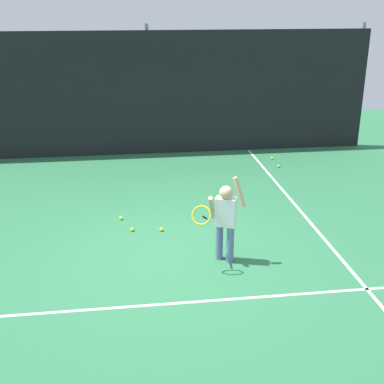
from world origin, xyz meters
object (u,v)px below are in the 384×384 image
(tennis_ball_4, at_px, (161,229))
(tennis_ball_1, at_px, (272,158))
(tennis_ball_5, at_px, (121,218))
(tennis_player, at_px, (224,217))
(tennis_ball_2, at_px, (279,166))
(tennis_ball_0, at_px, (132,229))

(tennis_ball_4, bearing_deg, tennis_ball_1, 51.30)
(tennis_ball_5, bearing_deg, tennis_ball_4, -40.11)
(tennis_player, height_order, tennis_ball_2, tennis_player)
(tennis_player, height_order, tennis_ball_5, tennis_player)
(tennis_ball_1, bearing_deg, tennis_ball_4, -128.70)
(tennis_ball_0, distance_m, tennis_ball_5, 0.54)
(tennis_ball_2, bearing_deg, tennis_ball_4, -133.78)
(tennis_ball_4, relative_size, tennis_ball_5, 1.00)
(tennis_ball_4, xyz_separation_m, tennis_ball_5, (-0.69, 0.58, 0.00))
(tennis_ball_5, bearing_deg, tennis_ball_0, -70.14)
(tennis_player, distance_m, tennis_ball_2, 4.88)
(tennis_ball_0, height_order, tennis_ball_2, same)
(tennis_ball_5, bearing_deg, tennis_player, -48.51)
(tennis_player, xyz_separation_m, tennis_ball_4, (-0.86, 1.17, -0.69))
(tennis_ball_2, bearing_deg, tennis_ball_0, -138.77)
(tennis_player, bearing_deg, tennis_ball_4, 148.37)
(tennis_player, distance_m, tennis_ball_0, 1.96)
(tennis_ball_4, bearing_deg, tennis_ball_0, 172.48)
(tennis_ball_1, relative_size, tennis_ball_5, 1.00)
(tennis_ball_0, distance_m, tennis_ball_2, 4.68)
(tennis_ball_1, relative_size, tennis_ball_4, 1.00)
(tennis_ball_1, height_order, tennis_ball_4, same)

